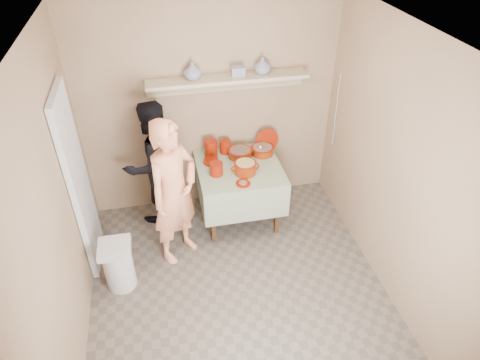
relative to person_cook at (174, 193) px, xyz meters
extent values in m
plane|color=#63594E|center=(0.53, -0.81, -0.84)|extent=(3.50, 3.50, 0.00)
cube|color=silver|center=(-0.93, 0.14, 0.16)|extent=(0.06, 0.70, 2.00)
cylinder|color=maroon|center=(0.50, 0.77, 0.02)|extent=(0.16, 0.16, 0.21)
cylinder|color=maroon|center=(0.68, 0.80, 0.00)|extent=(0.14, 0.14, 0.16)
cylinder|color=maroon|center=(0.50, 0.36, -0.01)|extent=(0.15, 0.15, 0.15)
cylinder|color=maroon|center=(0.48, 0.60, -0.06)|extent=(0.18, 0.18, 0.05)
cylinder|color=maroon|center=(1.21, 0.79, 0.04)|extent=(0.28, 0.11, 0.27)
imported|color=navy|center=(1.13, 0.83, 0.97)|extent=(0.20, 0.20, 0.19)
imported|color=navy|center=(0.35, 0.83, 0.97)|extent=(0.22, 0.22, 0.20)
cube|color=navy|center=(0.85, 0.82, 0.93)|extent=(0.15, 0.11, 0.11)
imported|color=#F49669|center=(0.00, 0.00, 0.00)|extent=(0.73, 0.71, 1.69)
imported|color=black|center=(-0.19, 0.70, -0.06)|extent=(0.95, 0.89, 1.56)
cube|color=#9D7F60|center=(0.53, 0.95, 0.46)|extent=(3.00, 0.02, 2.60)
cube|color=#9D7F60|center=(-0.98, -0.81, 0.46)|extent=(0.02, 3.50, 2.60)
cube|color=#9D7F60|center=(2.04, -0.81, 0.46)|extent=(0.02, 3.50, 2.60)
cube|color=silver|center=(0.53, -0.81, 1.77)|extent=(3.00, 3.50, 0.02)
cube|color=#4C2D16|center=(0.40, 0.09, -0.49)|extent=(0.05, 0.05, 0.71)
cube|color=#4C2D16|center=(1.16, 0.09, -0.49)|extent=(0.05, 0.05, 0.71)
cube|color=#4C2D16|center=(0.40, 0.85, -0.49)|extent=(0.05, 0.05, 0.71)
cube|color=#4C2D16|center=(1.16, 0.85, -0.49)|extent=(0.05, 0.05, 0.71)
cube|color=#4C2D16|center=(0.78, 0.47, -0.11)|extent=(0.90, 0.90, 0.04)
cube|color=#26591E|center=(0.78, 0.47, -0.09)|extent=(0.96, 0.96, 0.01)
cube|color=#26591E|center=(0.78, -0.01, -0.30)|extent=(0.96, 0.01, 0.44)
cube|color=#26591E|center=(0.78, 0.95, -0.30)|extent=(0.96, 0.01, 0.44)
cube|color=#26591E|center=(0.30, 0.47, -0.30)|extent=(0.01, 0.96, 0.44)
cube|color=#26591E|center=(1.26, 0.47, -0.30)|extent=(0.01, 0.96, 0.44)
cylinder|color=#6B1903|center=(0.84, 0.67, -0.03)|extent=(0.28, 0.28, 0.09)
cylinder|color=maroon|center=(0.84, 0.67, 0.01)|extent=(0.30, 0.30, 0.01)
cylinder|color=brown|center=(0.84, 0.67, -0.01)|extent=(0.25, 0.25, 0.05)
cylinder|color=#6B1903|center=(1.12, 0.67, -0.03)|extent=(0.26, 0.26, 0.09)
cylinder|color=maroon|center=(1.12, 0.67, 0.01)|extent=(0.28, 0.28, 0.01)
cylinder|color=#8C6B54|center=(1.12, 0.67, -0.01)|extent=(0.23, 0.23, 0.05)
cylinder|color=silver|center=(1.13, 0.54, 0.10)|extent=(0.01, 0.22, 0.16)
sphere|color=silver|center=(1.09, 0.66, 0.02)|extent=(0.07, 0.07, 0.07)
cylinder|color=#6B1903|center=(0.83, 0.32, -0.01)|extent=(0.24, 0.24, 0.14)
cylinder|color=maroon|center=(0.83, 0.32, 0.05)|extent=(0.25, 0.25, 0.01)
cylinder|color=tan|center=(0.83, 0.32, 0.04)|extent=(0.21, 0.21, 0.05)
torus|color=maroon|center=(0.71, 0.32, -0.01)|extent=(0.09, 0.02, 0.09)
torus|color=maroon|center=(0.95, 0.32, -0.01)|extent=(0.09, 0.02, 0.09)
cylinder|color=maroon|center=(0.76, 0.12, -0.07)|extent=(0.16, 0.16, 0.02)
cylinder|color=#8C6B54|center=(0.76, 0.12, -0.06)|extent=(0.09, 0.09, 0.01)
cube|color=tan|center=(0.73, 0.81, 0.86)|extent=(1.80, 0.25, 0.04)
cube|color=tan|center=(0.73, 0.93, 0.76)|extent=(1.80, 0.02, 0.18)
cylinder|color=silver|center=(-0.65, -0.35, -0.59)|extent=(0.30, 0.30, 0.50)
cube|color=silver|center=(-0.65, -0.35, -0.31)|extent=(0.32, 0.32, 0.06)
cylinder|color=silver|center=(2.00, 0.69, 0.71)|extent=(0.01, 0.01, 0.30)
cylinder|color=silver|center=(2.00, 0.67, 0.41)|extent=(0.01, 0.01, 0.30)
cylinder|color=silver|center=(2.00, 0.65, 0.11)|extent=(0.01, 0.01, 0.30)
camera|label=1|loc=(-0.06, -3.57, 2.70)|focal=32.00mm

